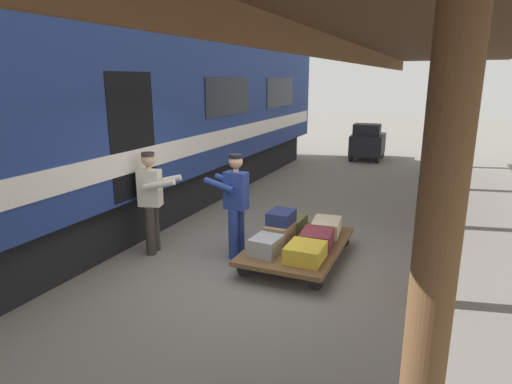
# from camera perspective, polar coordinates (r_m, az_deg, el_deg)

# --- Properties ---
(ground_plane) EXTENTS (60.00, 60.00, 0.00)m
(ground_plane) POSITION_cam_1_polar(r_m,az_deg,el_deg) (6.75, 0.62, -10.34)
(ground_plane) COLOR slate
(platform_canopy) EXTENTS (3.20, 20.72, 3.56)m
(platform_canopy) POSITION_cam_1_polar(r_m,az_deg,el_deg) (5.67, 24.04, 17.74)
(platform_canopy) COLOR brown
(platform_canopy) RESTS_ON ground_plane
(train_car) EXTENTS (3.02, 19.48, 4.00)m
(train_car) POSITION_cam_1_polar(r_m,az_deg,el_deg) (8.33, -23.95, 7.96)
(train_car) COLOR navy
(train_car) RESTS_ON ground_plane
(luggage_cart) EXTENTS (1.36, 2.18, 0.29)m
(luggage_cart) POSITION_cam_1_polar(r_m,az_deg,el_deg) (7.08, 5.47, -6.98)
(luggage_cart) COLOR brown
(luggage_cart) RESTS_ON ground_plane
(suitcase_tan_vintage) EXTENTS (0.38, 0.59, 0.29)m
(suitcase_tan_vintage) POSITION_cam_1_polar(r_m,az_deg,el_deg) (7.10, 3.14, -5.25)
(suitcase_tan_vintage) COLOR tan
(suitcase_tan_vintage) RESTS_ON luggage_cart
(suitcase_yellow_case) EXTENTS (0.52, 0.59, 0.24)m
(suitcase_yellow_case) POSITION_cam_1_polar(r_m,az_deg,el_deg) (6.40, 6.47, -7.85)
(suitcase_yellow_case) COLOR gold
(suitcase_yellow_case) RESTS_ON luggage_cart
(suitcase_cream_canvas) EXTENTS (0.50, 0.65, 0.25)m
(suitcase_cream_canvas) POSITION_cam_1_polar(r_m,az_deg,el_deg) (7.49, 9.16, -4.51)
(suitcase_cream_canvas) COLOR beige
(suitcase_cream_canvas) RESTS_ON luggage_cart
(suitcase_gray_aluminum) EXTENTS (0.43, 0.50, 0.26)m
(suitcase_gray_aluminum) POSITION_cam_1_polar(r_m,az_deg,el_deg) (6.58, 1.32, -7.00)
(suitcase_gray_aluminum) COLOR #9EA0A5
(suitcase_gray_aluminum) RESTS_ON luggage_cart
(suitcase_burgundy_valise) EXTENTS (0.52, 0.62, 0.25)m
(suitcase_burgundy_valise) POSITION_cam_1_polar(r_m,az_deg,el_deg) (6.94, 7.92, -6.06)
(suitcase_burgundy_valise) COLOR maroon
(suitcase_burgundy_valise) RESTS_ON luggage_cart
(suitcase_olive_duffel) EXTENTS (0.40, 0.61, 0.22)m
(suitcase_olive_duffel) POSITION_cam_1_polar(r_m,az_deg,el_deg) (7.65, 4.70, -4.08)
(suitcase_olive_duffel) COLOR brown
(suitcase_olive_duffel) RESTS_ON luggage_cart
(suitcase_navy_fabric) EXTENTS (0.37, 0.48, 0.20)m
(suitcase_navy_fabric) POSITION_cam_1_polar(r_m,az_deg,el_deg) (7.05, 3.31, -3.30)
(suitcase_navy_fabric) COLOR navy
(suitcase_navy_fabric) RESTS_ON suitcase_tan_vintage
(porter_in_overalls) EXTENTS (0.69, 0.46, 1.70)m
(porter_in_overalls) POSITION_cam_1_polar(r_m,az_deg,el_deg) (7.01, -2.74, -1.33)
(porter_in_overalls) COLOR navy
(porter_in_overalls) RESTS_ON ground_plane
(porter_by_door) EXTENTS (0.72, 0.54, 1.70)m
(porter_by_door) POSITION_cam_1_polar(r_m,az_deg,el_deg) (7.36, -13.44, -0.94)
(porter_by_door) COLOR #332D28
(porter_by_door) RESTS_ON ground_plane
(baggage_tug) EXTENTS (1.16, 1.74, 1.30)m
(baggage_tug) POSITION_cam_1_polar(r_m,az_deg,el_deg) (16.23, 14.35, 6.31)
(baggage_tug) COLOR black
(baggage_tug) RESTS_ON ground_plane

